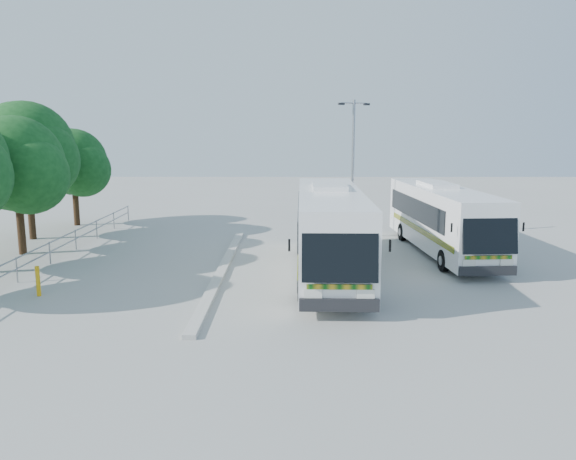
{
  "coord_description": "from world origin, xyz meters",
  "views": [
    {
      "loc": [
        0.56,
        -20.92,
        5.81
      ],
      "look_at": [
        0.44,
        2.68,
        1.6
      ],
      "focal_mm": 35.0,
      "sensor_mm": 36.0,
      "label": 1
    }
  ],
  "objects_px": {
    "coach_adjacent": "(442,218)",
    "tree_far_c": "(17,164)",
    "bollard": "(38,281)",
    "tree_far_e": "(74,162)",
    "coach_main": "(330,228)",
    "lamppost": "(353,163)",
    "tree_far_d": "(28,149)"
  },
  "relations": [
    {
      "from": "tree_far_c",
      "to": "coach_main",
      "type": "distance_m",
      "value": 14.9
    },
    {
      "from": "coach_adjacent",
      "to": "bollard",
      "type": "xyz_separation_m",
      "value": [
        -16.13,
        -7.22,
        -1.17
      ]
    },
    {
      "from": "tree_far_e",
      "to": "bollard",
      "type": "relative_size",
      "value": 5.47
    },
    {
      "from": "coach_adjacent",
      "to": "tree_far_c",
      "type": "bearing_deg",
      "value": 177.42
    },
    {
      "from": "lamppost",
      "to": "tree_far_d",
      "type": "bearing_deg",
      "value": 161.85
    },
    {
      "from": "coach_adjacent",
      "to": "lamppost",
      "type": "height_order",
      "value": "lamppost"
    },
    {
      "from": "tree_far_c",
      "to": "tree_far_d",
      "type": "height_order",
      "value": "tree_far_d"
    },
    {
      "from": "tree_far_c",
      "to": "tree_far_e",
      "type": "distance_m",
      "value": 8.22
    },
    {
      "from": "tree_far_d",
      "to": "tree_far_e",
      "type": "height_order",
      "value": "tree_far_d"
    },
    {
      "from": "tree_far_e",
      "to": "coach_main",
      "type": "bearing_deg",
      "value": -38.5
    },
    {
      "from": "coach_adjacent",
      "to": "lamppost",
      "type": "distance_m",
      "value": 5.96
    },
    {
      "from": "tree_far_c",
      "to": "coach_adjacent",
      "type": "bearing_deg",
      "value": 1.04
    },
    {
      "from": "tree_far_d",
      "to": "lamppost",
      "type": "relative_size",
      "value": 0.99
    },
    {
      "from": "coach_main",
      "to": "lamppost",
      "type": "height_order",
      "value": "lamppost"
    },
    {
      "from": "tree_far_c",
      "to": "coach_main",
      "type": "xyz_separation_m",
      "value": [
        14.27,
        -3.55,
        -2.39
      ]
    },
    {
      "from": "lamppost",
      "to": "bollard",
      "type": "relative_size",
      "value": 6.83
    },
    {
      "from": "coach_main",
      "to": "coach_adjacent",
      "type": "relative_size",
      "value": 1.08
    },
    {
      "from": "coach_main",
      "to": "coach_adjacent",
      "type": "xyz_separation_m",
      "value": [
        5.6,
        3.91,
        -0.16
      ]
    },
    {
      "from": "tree_far_e",
      "to": "coach_adjacent",
      "type": "height_order",
      "value": "tree_far_e"
    },
    {
      "from": "tree_far_c",
      "to": "bollard",
      "type": "height_order",
      "value": "tree_far_c"
    },
    {
      "from": "tree_far_d",
      "to": "coach_main",
      "type": "distance_m",
      "value": 17.33
    },
    {
      "from": "coach_main",
      "to": "lamppost",
      "type": "xyz_separation_m",
      "value": [
        1.74,
        7.79,
        2.21
      ]
    },
    {
      "from": "tree_far_c",
      "to": "bollard",
      "type": "relative_size",
      "value": 6.0
    },
    {
      "from": "lamppost",
      "to": "tree_far_e",
      "type": "bearing_deg",
      "value": 146.56
    },
    {
      "from": "tree_far_d",
      "to": "coach_adjacent",
      "type": "height_order",
      "value": "tree_far_d"
    },
    {
      "from": "tree_far_c",
      "to": "lamppost",
      "type": "distance_m",
      "value": 16.56
    },
    {
      "from": "tree_far_e",
      "to": "lamppost",
      "type": "distance_m",
      "value": 16.98
    },
    {
      "from": "tree_far_c",
      "to": "bollard",
      "type": "xyz_separation_m",
      "value": [
        3.73,
        -6.86,
        -3.72
      ]
    },
    {
      "from": "tree_far_d",
      "to": "tree_far_c",
      "type": "bearing_deg",
      "value": -72.17
    },
    {
      "from": "coach_adjacent",
      "to": "coach_main",
      "type": "bearing_deg",
      "value": -148.65
    },
    {
      "from": "tree_far_e",
      "to": "tree_far_c",
      "type": "bearing_deg",
      "value": -86.46
    },
    {
      "from": "coach_adjacent",
      "to": "tree_far_e",
      "type": "bearing_deg",
      "value": 155.33
    }
  ]
}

